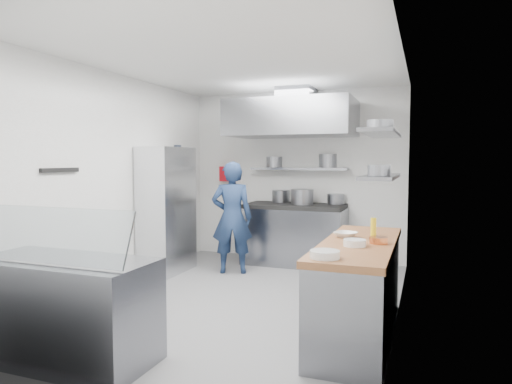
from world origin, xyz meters
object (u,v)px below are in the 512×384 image
at_px(gas_range, 295,236).
at_px(wire_rack, 167,210).
at_px(chef, 232,217).
at_px(display_case, 65,310).

height_order(gas_range, wire_rack, wire_rack).
bearing_deg(chef, wire_rack, -3.78).
bearing_deg(display_case, wire_rack, 105.63).
height_order(chef, wire_rack, wire_rack).
bearing_deg(wire_rack, chef, 16.78).
bearing_deg(wire_rack, gas_range, 35.81).
bearing_deg(display_case, gas_range, 78.80).
height_order(wire_rack, display_case, wire_rack).
distance_m(gas_range, display_case, 4.18).
distance_m(gas_range, chef, 1.20).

